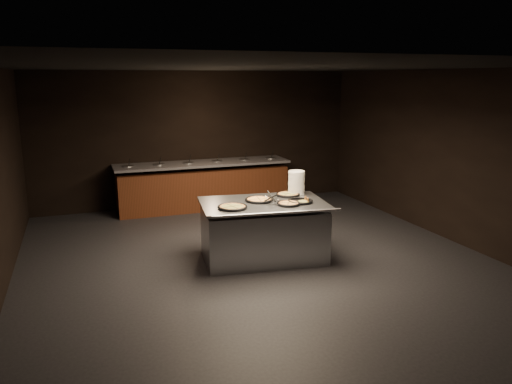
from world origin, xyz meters
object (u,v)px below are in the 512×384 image
pan_veggie_whole (232,207)px  pan_cheese_whole (259,200)px  serving_counter (263,232)px  plate_stack (296,183)px

pan_veggie_whole → pan_cheese_whole: 0.59m
serving_counter → pan_veggie_whole: pan_veggie_whole is taller
plate_stack → pan_veggie_whole: plate_stack is taller
plate_stack → pan_veggie_whole: 1.38m
plate_stack → pan_cheese_whole: plate_stack is taller
serving_counter → plate_stack: bearing=33.8°
serving_counter → pan_cheese_whole: (-0.03, 0.10, 0.49)m
plate_stack → pan_veggie_whole: bearing=-156.8°
serving_counter → pan_veggie_whole: size_ratio=4.64×
pan_veggie_whole → serving_counter: bearing=18.7°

